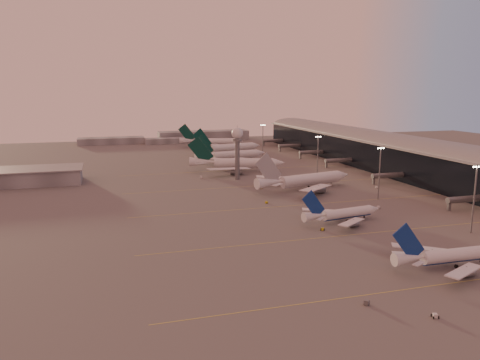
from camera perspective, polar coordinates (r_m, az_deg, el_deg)
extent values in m
plane|color=#575454|center=(156.26, 10.26, -8.16)|extent=(700.00, 700.00, 0.00)
cube|color=gold|center=(179.13, 17.48, -5.99)|extent=(180.00, 0.25, 0.02)
cube|color=gold|center=(216.42, 10.88, -2.74)|extent=(180.00, 0.25, 0.02)
cube|color=gold|center=(256.20, 6.30, -0.45)|extent=(180.00, 0.25, 0.02)
cube|color=gold|center=(302.12, 2.66, 1.37)|extent=(180.00, 0.25, 0.02)
cube|color=black|center=(301.34, 19.42, 2.45)|extent=(36.00, 360.00, 18.00)
cylinder|color=slate|center=(300.21, 19.54, 4.15)|extent=(10.08, 360.00, 10.08)
cube|color=slate|center=(300.19, 19.54, 4.19)|extent=(40.00, 362.00, 0.80)
cylinder|color=slate|center=(223.37, 26.13, -2.08)|extent=(22.00, 2.80, 2.80)
cube|color=slate|center=(217.32, 24.13, -2.88)|extent=(1.20, 1.20, 4.40)
cylinder|color=slate|center=(267.86, 17.82, 0.56)|extent=(22.00, 2.80, 2.80)
cube|color=slate|center=(262.83, 15.98, -0.04)|extent=(1.20, 1.20, 4.40)
cylinder|color=slate|center=(315.01, 12.13, 2.36)|extent=(22.00, 2.80, 2.80)
cube|color=slate|center=(310.75, 10.49, 1.88)|extent=(1.20, 1.20, 4.40)
cylinder|color=slate|center=(352.08, 8.89, 3.38)|extent=(22.00, 2.80, 2.80)
cube|color=slate|center=(348.27, 7.38, 2.95)|extent=(1.20, 1.20, 4.40)
cylinder|color=slate|center=(390.15, 6.26, 4.19)|extent=(22.00, 2.80, 2.80)
cube|color=slate|center=(386.72, 4.88, 3.81)|extent=(1.20, 1.20, 4.40)
cylinder|color=slate|center=(427.10, 4.20, 4.83)|extent=(22.00, 2.80, 2.80)
cube|color=slate|center=(423.96, 2.92, 4.48)|extent=(1.20, 1.20, 4.40)
cube|color=slate|center=(280.43, -26.95, 0.23)|extent=(80.00, 25.00, 8.00)
cube|color=slate|center=(279.76, -27.02, 1.07)|extent=(82.00, 27.00, 0.60)
cylinder|color=slate|center=(264.67, -0.33, 2.40)|extent=(2.60, 2.60, 22.00)
cylinder|color=slate|center=(263.17, -0.33, 4.88)|extent=(5.20, 5.20, 1.20)
sphere|color=silver|center=(262.77, -0.33, 5.72)|extent=(6.40, 6.40, 6.40)
cylinder|color=slate|center=(262.45, -0.33, 6.53)|extent=(0.16, 0.16, 2.00)
cylinder|color=slate|center=(185.68, 26.64, -2.08)|extent=(0.56, 0.56, 25.00)
cube|color=slate|center=(183.56, 26.96, 1.57)|extent=(3.60, 0.25, 0.25)
sphere|color=#FFEABF|center=(182.60, 26.61, 1.43)|extent=(0.56, 0.56, 0.56)
sphere|color=#FFEABF|center=(183.28, 26.84, 1.44)|extent=(0.56, 0.56, 0.56)
sphere|color=#FFEABF|center=(183.96, 27.07, 1.45)|extent=(0.56, 0.56, 0.56)
cylinder|color=slate|center=(226.30, 16.64, 0.83)|extent=(0.56, 0.56, 25.00)
cube|color=slate|center=(224.57, 16.81, 3.84)|extent=(3.60, 0.25, 0.25)
sphere|color=#FFEABF|center=(223.80, 16.48, 3.73)|extent=(0.56, 0.56, 0.56)
sphere|color=#FFEABF|center=(224.34, 16.70, 3.74)|extent=(0.56, 0.56, 0.56)
sphere|color=#FFEABF|center=(224.89, 16.91, 3.74)|extent=(0.56, 0.56, 0.56)
sphere|color=#FFEABF|center=(225.43, 17.13, 3.75)|extent=(0.56, 0.56, 0.56)
cylinder|color=slate|center=(271.19, 9.45, 2.78)|extent=(0.56, 0.56, 25.00)
cube|color=slate|center=(269.74, 9.53, 5.31)|extent=(3.60, 0.25, 0.25)
sphere|color=#FFEABF|center=(269.13, 9.24, 5.22)|extent=(0.56, 0.56, 0.56)
sphere|color=#FFEABF|center=(269.56, 9.43, 5.22)|extent=(0.56, 0.56, 0.56)
sphere|color=#FFEABF|center=(270.00, 9.63, 5.22)|extent=(0.56, 0.56, 0.56)
sphere|color=#FFEABF|center=(270.43, 9.82, 5.23)|extent=(0.56, 0.56, 0.56)
cylinder|color=slate|center=(353.03, 2.80, 4.83)|extent=(0.56, 0.56, 25.00)
cube|color=slate|center=(351.92, 2.81, 6.77)|extent=(3.60, 0.25, 0.25)
sphere|color=#FFEABF|center=(351.46, 2.58, 6.70)|extent=(0.56, 0.56, 0.56)
sphere|color=#FFEABF|center=(351.78, 2.74, 6.70)|extent=(0.56, 0.56, 0.56)
sphere|color=#FFEABF|center=(352.11, 2.89, 6.71)|extent=(0.56, 0.56, 0.56)
sphere|color=#FFEABF|center=(352.44, 3.05, 6.71)|extent=(0.56, 0.56, 0.56)
cube|color=slate|center=(454.01, -15.42, 4.64)|extent=(60.00, 18.00, 6.00)
cube|color=slate|center=(473.86, -4.47, 5.44)|extent=(90.00, 20.00, 9.00)
cube|color=slate|center=(447.76, -8.96, 4.75)|extent=(40.00, 15.00, 5.00)
cylinder|color=silver|center=(151.24, 24.91, -8.45)|extent=(22.71, 4.27, 3.86)
cylinder|color=navy|center=(151.51, 24.89, -8.76)|extent=(22.24, 3.18, 2.78)
cone|color=silver|center=(141.55, 19.88, -9.17)|extent=(9.57, 4.03, 3.86)
cube|color=silver|center=(141.29, 25.63, -10.16)|extent=(16.32, 10.81, 1.21)
cylinder|color=gray|center=(145.20, 25.83, -10.35)|extent=(4.43, 2.59, 2.51)
cube|color=gray|center=(144.82, 25.87, -9.95)|extent=(0.31, 0.26, 1.54)
cube|color=silver|center=(155.06, 21.04, -7.93)|extent=(16.16, 11.27, 1.21)
cylinder|color=gray|center=(155.56, 22.32, -8.65)|extent=(4.43, 2.59, 2.51)
cube|color=gray|center=(155.21, 22.35, -8.27)|extent=(0.31, 0.26, 1.54)
cube|color=navy|center=(139.75, 19.85, -7.36)|extent=(10.59, 0.55, 11.49)
cube|color=silver|center=(138.23, 20.95, -9.70)|extent=(4.67, 3.34, 0.25)
cube|color=silver|center=(144.89, 18.89, -8.59)|extent=(4.65, 3.46, 0.25)
cylinder|color=black|center=(157.60, 27.26, -8.89)|extent=(0.51, 0.51, 1.01)
cylinder|color=black|center=(152.54, 23.76, -9.22)|extent=(1.13, 0.53, 1.12)
cylinder|color=black|center=(149.36, 24.84, -9.74)|extent=(1.13, 0.53, 1.12)
cylinder|color=silver|center=(187.03, 12.97, -4.06)|extent=(22.26, 7.13, 3.74)
cylinder|color=navy|center=(187.25, 12.96, -4.31)|extent=(21.66, 6.03, 2.69)
cone|color=silver|center=(195.24, 16.00, -3.57)|extent=(4.78, 4.36, 3.74)
cone|color=silver|center=(177.90, 9.02, -4.54)|extent=(9.68, 5.13, 3.74)
cube|color=silver|center=(177.05, 13.43, -5.17)|extent=(14.89, 12.50, 1.17)
cylinder|color=gray|center=(180.77, 13.64, -5.40)|extent=(4.58, 3.06, 2.43)
cube|color=gray|center=(180.48, 13.65, -5.08)|extent=(0.33, 0.29, 1.49)
cube|color=silver|center=(191.12, 9.98, -3.82)|extent=(16.21, 8.64, 1.17)
cylinder|color=gray|center=(191.39, 11.00, -4.37)|extent=(4.58, 3.06, 2.43)
cube|color=gray|center=(191.12, 11.01, -4.06)|extent=(0.33, 0.29, 1.49)
cube|color=navy|center=(176.47, 8.94, -3.11)|extent=(10.18, 1.95, 11.14)
cube|color=silver|center=(174.55, 9.82, -4.84)|extent=(4.39, 3.74, 0.25)
cube|color=silver|center=(181.27, 8.27, -4.19)|extent=(4.53, 2.76, 0.25)
cylinder|color=black|center=(192.85, 14.89, -4.48)|extent=(0.49, 0.49, 0.98)
cylinder|color=black|center=(188.26, 12.10, -4.72)|extent=(1.15, 0.66, 1.08)
cylinder|color=black|center=(185.00, 12.92, -5.03)|extent=(1.15, 0.66, 1.08)
cylinder|color=silver|center=(244.61, 8.65, -0.14)|extent=(36.32, 13.81, 5.62)
cylinder|color=silver|center=(244.85, 8.64, -0.43)|extent=(35.25, 12.11, 4.05)
cone|color=silver|center=(258.32, 12.39, 0.33)|extent=(8.08, 7.08, 5.62)
cone|color=silver|center=(229.72, 3.64, -0.58)|extent=(15.99, 8.97, 5.62)
cube|color=silver|center=(228.00, 9.24, -1.23)|extent=(23.34, 21.57, 1.67)
cylinder|color=gray|center=(233.86, 9.50, -1.50)|extent=(7.62, 5.17, 3.66)
cube|color=gray|center=(233.58, 9.52, -1.19)|extent=(0.32, 0.28, 2.25)
cube|color=silver|center=(251.42, 4.95, 0.03)|extent=(26.51, 12.31, 1.67)
cylinder|color=gray|center=(251.52, 6.22, -0.52)|extent=(7.62, 5.17, 3.66)
cube|color=gray|center=(251.27, 6.23, -0.23)|extent=(0.32, 0.28, 2.25)
cube|color=#97999E|center=(228.06, 3.51, 1.03)|extent=(15.24, 3.92, 16.69)
cube|color=silver|center=(223.87, 4.56, -0.87)|extent=(7.04, 6.44, 0.23)
cube|color=silver|center=(235.25, 2.65, -0.26)|extent=(7.37, 4.07, 0.23)
cylinder|color=black|center=(253.88, 11.05, -0.60)|extent=(0.45, 0.45, 0.91)
cylinder|color=black|center=(245.07, 7.80, -0.90)|extent=(1.08, 0.67, 1.00)
cylinder|color=black|center=(241.99, 8.37, -1.07)|extent=(1.08, 0.67, 1.00)
cylinder|color=silver|center=(291.98, 0.43, 1.87)|extent=(36.76, 15.72, 5.89)
cylinder|color=silver|center=(292.19, 0.43, 1.61)|extent=(35.60, 13.93, 4.24)
cone|color=silver|center=(293.11, 4.70, 1.87)|extent=(8.42, 7.61, 5.89)
cone|color=silver|center=(292.62, -4.65, 2.00)|extent=(16.35, 9.88, 5.89)
cube|color=silver|center=(277.00, -1.38, 1.14)|extent=(27.23, 11.54, 1.74)
cylinder|color=gray|center=(280.96, -0.46, 0.79)|extent=(7.85, 5.63, 3.83)
cube|color=gray|center=(280.72, -0.46, 1.07)|extent=(0.36, 0.33, 2.36)
cube|color=silver|center=(307.32, -1.29, 2.14)|extent=(23.36, 22.84, 1.74)
cylinder|color=gray|center=(304.09, -0.45, 1.58)|extent=(7.85, 5.63, 3.83)
cube|color=gray|center=(303.86, -0.45, 1.84)|extent=(0.36, 0.33, 2.36)
cube|color=#06302A|center=(291.65, -4.82, 3.36)|extent=(15.69, 4.80, 17.44)
cube|color=silver|center=(285.66, -4.81, 1.80)|extent=(7.43, 3.84, 0.25)
cube|color=silver|center=(299.59, -4.60, 2.24)|extent=(7.03, 6.70, 0.25)
cylinder|color=black|center=(293.12, 3.15, 1.16)|extent=(0.51, 0.51, 1.02)
cylinder|color=black|center=(294.75, -0.15, 1.24)|extent=(1.21, 0.80, 1.12)
cylinder|color=black|center=(290.35, -0.14, 1.09)|extent=(1.21, 0.80, 1.12)
cylinder|color=silver|center=(333.83, -0.52, 2.96)|extent=(33.20, 9.28, 5.29)
cylinder|color=silver|center=(334.00, -0.52, 2.76)|extent=(32.36, 7.73, 3.81)
cone|color=silver|center=(341.85, 2.51, 3.14)|extent=(6.95, 6.03, 5.29)
cone|color=silver|center=(325.47, -4.30, 2.84)|extent=(14.30, 6.94, 5.29)
cube|color=silver|center=(318.30, -0.89, 2.39)|extent=(22.66, 18.19, 1.57)
cylinder|color=gray|center=(323.13, -0.46, 2.13)|extent=(6.72, 4.19, 3.44)
cube|color=gray|center=(322.94, -0.46, 2.35)|extent=(0.30, 0.26, 2.12)
cube|color=silver|center=(343.66, -2.66, 3.03)|extent=(24.21, 13.66, 1.57)
cylinder|color=gray|center=(342.40, -1.84, 2.64)|extent=(6.72, 4.19, 3.44)
cube|color=gray|center=(342.22, -1.84, 2.84)|extent=(0.30, 0.26, 2.12)
cube|color=#06302A|center=(324.40, -4.43, 3.93)|extent=(14.48, 2.10, 15.65)
cube|color=silver|center=(319.45, -3.97, 2.71)|extent=(6.62, 5.46, 0.23)
cube|color=silver|center=(331.32, -4.70, 3.00)|extent=(6.78, 4.31, 0.23)
cylinder|color=black|center=(339.31, 1.42, 2.53)|extent=(0.46, 0.46, 0.91)
cylinder|color=black|center=(335.13, -1.07, 2.43)|extent=(1.05, 0.58, 1.00)
cylinder|color=black|center=(331.47, -0.81, 2.34)|extent=(1.05, 0.58, 1.00)
cylinder|color=silver|center=(370.24, -0.90, 3.83)|extent=(36.62, 14.54, 5.85)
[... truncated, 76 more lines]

